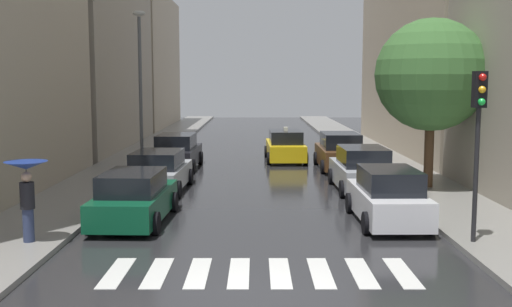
# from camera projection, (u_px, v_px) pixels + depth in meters

# --- Properties ---
(ground_plane) EXTENTS (28.00, 72.00, 0.04)m
(ground_plane) POSITION_uv_depth(u_px,v_px,m) (257.00, 154.00, 35.72)
(ground_plane) COLOR #27272A
(sidewalk_left) EXTENTS (3.00, 72.00, 0.15)m
(sidewalk_left) POSITION_uv_depth(u_px,v_px,m) (145.00, 153.00, 35.71)
(sidewalk_left) COLOR gray
(sidewalk_left) RESTS_ON ground
(sidewalk_right) EXTENTS (3.00, 72.00, 0.15)m
(sidewalk_right) POSITION_uv_depth(u_px,v_px,m) (369.00, 153.00, 35.71)
(sidewalk_right) COLOR gray
(sidewalk_right) RESTS_ON ground
(crosswalk_stripes) EXTENTS (6.75, 2.20, 0.01)m
(crosswalk_stripes) POSITION_uv_depth(u_px,v_px,m) (259.00, 273.00, 13.58)
(crosswalk_stripes) COLOR silver
(crosswalk_stripes) RESTS_ON ground
(building_left_mid) EXTENTS (6.00, 16.64, 18.05)m
(building_left_mid) POSITION_uv_depth(u_px,v_px,m) (79.00, 3.00, 38.07)
(building_left_mid) COLOR #9E9384
(building_left_mid) RESTS_ON ground
(building_left_far) EXTENTS (6.00, 16.54, 11.79)m
(building_left_far) POSITION_uv_depth(u_px,v_px,m) (135.00, 62.00, 55.67)
(building_left_far) COLOR #B2A38C
(building_left_far) RESTS_ON ground
(building_right_mid) EXTENTS (6.00, 20.38, 14.94)m
(building_right_mid) POSITION_uv_depth(u_px,v_px,m) (443.00, 25.00, 36.39)
(building_right_mid) COLOR #B2A38C
(building_right_mid) RESTS_ON ground
(parked_car_left_nearest) EXTENTS (2.17, 4.61, 1.56)m
(parked_car_left_nearest) POSITION_uv_depth(u_px,v_px,m) (134.00, 198.00, 18.34)
(parked_car_left_nearest) COLOR #0C4C2D
(parked_car_left_nearest) RESTS_ON ground
(parked_car_left_second) EXTENTS (2.31, 4.64, 1.56)m
(parked_car_left_second) POSITION_uv_depth(u_px,v_px,m) (158.00, 172.00, 23.63)
(parked_car_left_second) COLOR #B2B7BF
(parked_car_left_second) RESTS_ON ground
(parked_car_left_third) EXTENTS (2.22, 4.68, 1.67)m
(parked_car_left_third) POSITION_uv_depth(u_px,v_px,m) (177.00, 152.00, 29.73)
(parked_car_left_third) COLOR black
(parked_car_left_third) RESTS_ON ground
(parked_car_right_nearest) EXTENTS (2.02, 4.31, 1.66)m
(parked_car_right_nearest) POSITION_uv_depth(u_px,v_px,m) (388.00, 197.00, 18.25)
(parked_car_right_nearest) COLOR silver
(parked_car_right_nearest) RESTS_ON ground
(parked_car_right_second) EXTENTS (2.17, 4.56, 1.71)m
(parked_car_right_second) POSITION_uv_depth(u_px,v_px,m) (362.00, 170.00, 23.66)
(parked_car_right_second) COLOR #B2B7BF
(parked_car_right_second) RESTS_ON ground
(parked_car_right_third) EXTENTS (2.15, 4.71, 1.76)m
(parked_car_right_third) POSITION_uv_depth(u_px,v_px,m) (340.00, 152.00, 29.46)
(parked_car_right_third) COLOR brown
(parked_car_right_third) RESTS_ON ground
(taxi_midroad) EXTENTS (2.16, 4.74, 1.81)m
(taxi_midroad) POSITION_uv_depth(u_px,v_px,m) (285.00, 147.00, 32.53)
(taxi_midroad) COLOR yellow
(taxi_midroad) RESTS_ON ground
(pedestrian_foreground) EXTENTS (1.06, 1.06, 2.06)m
(pedestrian_foreground) POSITION_uv_depth(u_px,v_px,m) (27.00, 183.00, 15.47)
(pedestrian_foreground) COLOR navy
(pedestrian_foreground) RESTS_ON sidewalk_left
(street_tree_right) EXTENTS (4.26, 4.26, 6.42)m
(street_tree_right) POSITION_uv_depth(u_px,v_px,m) (431.00, 75.00, 23.24)
(street_tree_right) COLOR #513823
(street_tree_right) RESTS_ON sidewalk_right
(traffic_light_right_corner) EXTENTS (0.30, 0.42, 4.30)m
(traffic_light_right_corner) POSITION_uv_depth(u_px,v_px,m) (479.00, 118.00, 15.28)
(traffic_light_right_corner) COLOR black
(traffic_light_right_corner) RESTS_ON sidewalk_right
(lamp_post_left) EXTENTS (0.60, 0.28, 7.32)m
(lamp_post_left) POSITION_uv_depth(u_px,v_px,m) (140.00, 78.00, 29.09)
(lamp_post_left) COLOR #595B60
(lamp_post_left) RESTS_ON sidewalk_left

